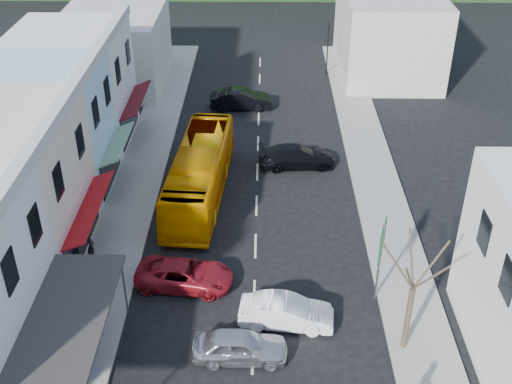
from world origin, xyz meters
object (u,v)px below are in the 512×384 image
(direction_sign, at_px, (379,262))
(traffic_signal, at_px, (328,49))
(car_silver, at_px, (240,346))
(car_red, at_px, (185,274))
(pedestrian_left, at_px, (91,246))
(bus, at_px, (200,174))
(street_tree, at_px, (413,289))
(car_white, at_px, (286,313))

(direction_sign, relative_size, traffic_signal, 0.94)
(car_silver, xyz_separation_m, car_red, (-2.91, 4.80, 0.00))
(car_red, bearing_deg, pedestrian_left, 76.44)
(car_red, relative_size, pedestrian_left, 2.71)
(bus, relative_size, car_silver, 2.64)
(car_silver, xyz_separation_m, traffic_signal, (6.34, 33.28, 1.59))
(car_silver, bearing_deg, pedestrian_left, 50.17)
(pedestrian_left, xyz_separation_m, traffic_signal, (14.30, 26.61, 1.29))
(pedestrian_left, bearing_deg, car_red, -132.08)
(street_tree, bearing_deg, traffic_signal, 91.49)
(pedestrian_left, relative_size, street_tree, 0.25)
(street_tree, bearing_deg, car_white, 164.39)
(car_silver, height_order, traffic_signal, traffic_signal)
(bus, distance_m, car_red, 8.44)
(car_silver, bearing_deg, car_white, -43.82)
(car_silver, bearing_deg, bus, 12.42)
(bus, relative_size, traffic_signal, 2.54)
(car_white, xyz_separation_m, direction_sign, (4.40, 1.91, 1.44))
(car_red, relative_size, traffic_signal, 1.01)
(car_white, relative_size, traffic_signal, 0.96)
(bus, distance_m, car_white, 12.15)
(car_white, height_order, traffic_signal, traffic_signal)
(car_red, distance_m, street_tree, 11.24)
(pedestrian_left, height_order, direction_sign, direction_sign)
(traffic_signal, bearing_deg, street_tree, 91.73)
(car_white, distance_m, direction_sign, 5.01)
(car_red, xyz_separation_m, direction_sign, (9.35, -0.77, 1.44))
(car_silver, distance_m, direction_sign, 7.73)
(direction_sign, xyz_separation_m, street_tree, (0.75, -3.35, 1.27))
(car_silver, bearing_deg, car_red, 31.35)
(bus, xyz_separation_m, car_white, (4.92, -11.08, -0.85))
(car_red, bearing_deg, car_white, -111.73)
(pedestrian_left, distance_m, traffic_signal, 30.24)
(direction_sign, bearing_deg, car_red, -167.71)
(direction_sign, bearing_deg, street_tree, -60.39)
(car_white, bearing_deg, direction_sign, -60.97)
(bus, xyz_separation_m, traffic_signal, (9.22, 20.08, 0.74))
(pedestrian_left, xyz_separation_m, street_tree, (15.15, -5.98, 2.41))
(pedestrian_left, xyz_separation_m, direction_sign, (14.40, -2.63, 1.14))
(direction_sign, relative_size, street_tree, 0.63)
(bus, height_order, direction_sign, direction_sign)
(car_white, height_order, direction_sign, direction_sign)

